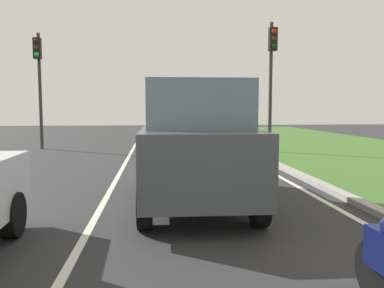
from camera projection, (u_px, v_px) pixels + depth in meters
The scene contains 7 objects.
ground_plane at pixel (146, 168), 11.91m from camera, with size 60.00×60.00×0.00m, color #2D2D30.
lane_line_center at pixel (123, 168), 11.84m from camera, with size 0.12×32.00×0.01m, color silver.
lane_line_right_edge at pixel (260, 166), 12.24m from camera, with size 0.12×32.00×0.01m, color silver.
curb_right at pixel (276, 164), 12.28m from camera, with size 0.24×48.00×0.12m, color #9E9B93.
car_suv_ahead at pixel (195, 143), 7.30m from camera, with size 2.04×4.53×2.28m.
traffic_light_near_right at pixel (272, 65), 15.37m from camera, with size 0.32×0.50×5.22m.
traffic_light_overhead_left at pixel (39, 71), 16.96m from camera, with size 0.32×0.50×5.10m.
Camera 1 is at (0.32, 2.13, 1.82)m, focal length 36.27 mm.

